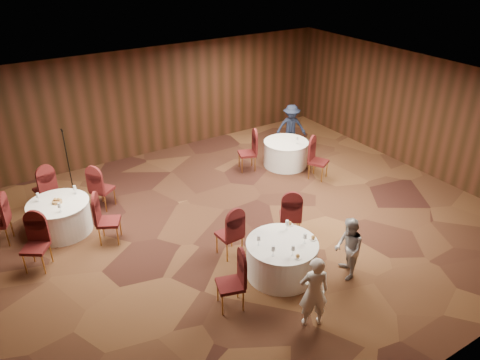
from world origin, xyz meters
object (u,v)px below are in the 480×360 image
woman_a (314,292)px  mic_stand (70,173)px  table_right (286,153)px  table_main (281,258)px  woman_b (348,249)px  man_c (291,127)px  table_left (60,217)px

woman_a → mic_stand: bearing=-48.3°
table_right → mic_stand: bearing=163.0°
table_main → woman_a: 1.45m
table_main → woman_b: (1.06, -0.72, 0.27)m
woman_b → woman_a: bearing=-37.5°
man_c → woman_b: bearing=-89.3°
table_main → mic_stand: (-2.61, 5.66, 0.14)m
table_main → table_right: same height
mic_stand → man_c: mic_stand is taller
woman_b → table_right: bearing=-175.3°
mic_stand → woman_a: mic_stand is taller
woman_a → table_main: bearing=-80.8°
table_main → mic_stand: 6.24m
table_left → table_right: same height
man_c → woman_a: bearing=-96.7°
table_right → woman_a: 6.31m
table_main → table_right: 4.98m
woman_a → woman_b: woman_a is taller
table_main → woman_b: bearing=-34.4°
table_right → woman_b: woman_b is taller
table_left → table_right: size_ratio=1.05×
table_main → man_c: bearing=50.6°
mic_stand → man_c: bearing=-7.6°
mic_stand → man_c: (6.54, -0.88, 0.20)m
woman_a → man_c: bearing=-101.0°
table_right → woman_a: (-3.43, -5.28, 0.33)m
table_main → woman_b: woman_b is taller
table_left → mic_stand: (0.70, 1.77, 0.14)m
table_left → woman_b: woman_b is taller
table_left → woman_b: (4.37, -4.61, 0.27)m
table_main → woman_b: size_ratio=1.09×
mic_stand → woman_a: 7.38m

